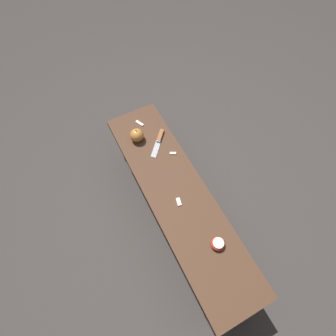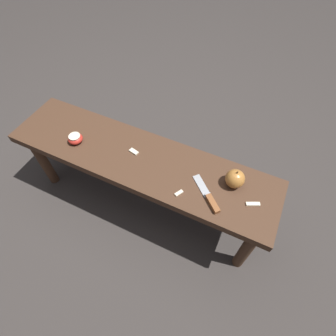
% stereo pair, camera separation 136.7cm
% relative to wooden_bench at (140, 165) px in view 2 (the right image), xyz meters
% --- Properties ---
extents(ground_plane, '(8.00, 8.00, 0.00)m').
position_rel_wooden_bench_xyz_m(ground_plane, '(0.00, 0.00, -0.37)').
color(ground_plane, '#383330').
extents(wooden_bench, '(1.33, 0.33, 0.44)m').
position_rel_wooden_bench_xyz_m(wooden_bench, '(0.00, 0.00, 0.00)').
color(wooden_bench, '#472D1E').
rests_on(wooden_bench, ground_plane).
extents(knife, '(0.17, 0.16, 0.02)m').
position_rel_wooden_bench_xyz_m(knife, '(-0.38, 0.07, 0.07)').
color(knife, '#9EA0A5').
rests_on(knife, wooden_bench).
extents(apple_whole, '(0.08, 0.08, 0.09)m').
position_rel_wooden_bench_xyz_m(apple_whole, '(-0.44, -0.05, 0.11)').
color(apple_whole, '#B27233').
rests_on(apple_whole, wooden_bench).
extents(apple_cut, '(0.07, 0.07, 0.04)m').
position_rel_wooden_bench_xyz_m(apple_cut, '(0.33, 0.05, 0.09)').
color(apple_cut, red).
rests_on(apple_cut, wooden_bench).
extents(apple_slice_near_knife, '(0.06, 0.04, 0.01)m').
position_rel_wooden_bench_xyz_m(apple_slice_near_knife, '(-0.55, 0.02, 0.07)').
color(apple_slice_near_knife, beige).
rests_on(apple_slice_near_knife, wooden_bench).
extents(apple_slice_center, '(0.05, 0.03, 0.01)m').
position_rel_wooden_bench_xyz_m(apple_slice_center, '(0.04, -0.02, 0.07)').
color(apple_slice_center, beige).
rests_on(apple_slice_center, wooden_bench).
extents(apple_slice_near_bowl, '(0.03, 0.04, 0.01)m').
position_rel_wooden_bench_xyz_m(apple_slice_near_bowl, '(-0.25, 0.10, 0.07)').
color(apple_slice_near_bowl, beige).
rests_on(apple_slice_near_bowl, wooden_bench).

